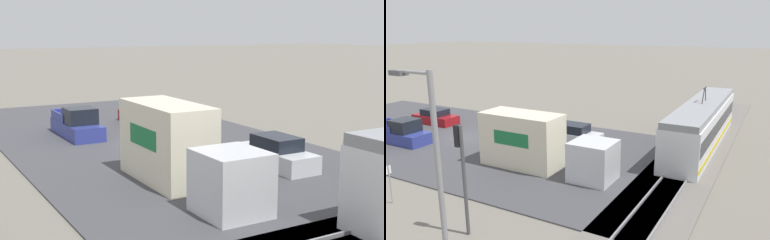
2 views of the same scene
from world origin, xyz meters
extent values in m
plane|color=slate|center=(0.00, 0.00, 0.00)|extent=(320.00, 320.00, 0.00)
cube|color=#424247|center=(0.00, 0.00, 0.04)|extent=(16.63, 37.24, 0.08)
cube|color=slate|center=(0.00, 17.91, 0.04)|extent=(52.56, 4.40, 0.08)
cube|color=gray|center=(0.00, 17.19, 0.15)|extent=(51.51, 0.10, 0.14)
cube|color=silver|center=(2.80, 13.55, 1.29)|extent=(2.38, 2.54, 2.43)
cube|color=beige|center=(2.80, 8.31, 1.86)|extent=(2.38, 5.40, 3.57)
cube|color=#196B38|center=(4.00, 8.31, 2.22)|extent=(0.02, 2.70, 0.89)
cube|color=navy|center=(3.24, -3.63, 0.54)|extent=(1.98, 5.45, 0.93)
cube|color=black|center=(3.24, -2.86, 1.51)|extent=(1.82, 1.85, 1.01)
cube|color=navy|center=(4.15, -4.77, 1.28)|extent=(0.12, 2.72, 0.54)
cube|color=navy|center=(2.33, -4.77, 1.28)|extent=(0.12, 2.72, 0.54)
cube|color=navy|center=(3.24, -6.24, 1.28)|extent=(1.82, 0.22, 0.54)
cube|color=red|center=(4.01, -6.32, 0.82)|extent=(0.14, 0.04, 0.18)
cube|color=silver|center=(-3.06, 8.88, 0.54)|extent=(1.87, 4.59, 0.91)
cube|color=black|center=(-3.06, 8.88, 1.33)|extent=(1.60, 2.39, 0.67)
cube|color=maroon|center=(-2.31, -5.87, 0.49)|extent=(1.87, 4.51, 0.81)
cube|color=black|center=(-2.31, -5.87, 1.19)|extent=(1.61, 2.35, 0.60)
camera|label=1|loc=(13.53, 29.47, 6.95)|focal=50.00mm
camera|label=2|loc=(21.84, 22.83, 9.10)|focal=35.00mm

